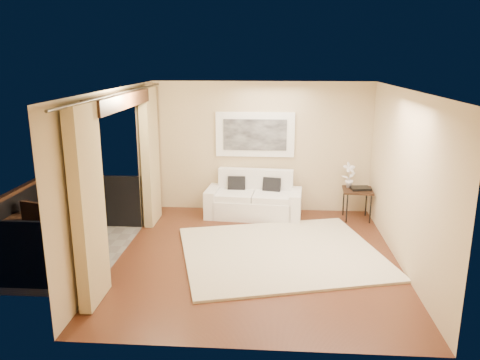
# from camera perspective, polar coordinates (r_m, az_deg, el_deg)

# --- Properties ---
(floor) EXTENTS (5.00, 5.00, 0.00)m
(floor) POSITION_cam_1_polar(r_m,az_deg,el_deg) (7.75, 2.08, -9.37)
(floor) COLOR #532A18
(floor) RESTS_ON ground
(room_shell) EXTENTS (5.00, 6.40, 5.00)m
(room_shell) POSITION_cam_1_polar(r_m,az_deg,el_deg) (7.48, -14.49, 9.33)
(room_shell) COLOR white
(room_shell) RESTS_ON ground
(balcony) EXTENTS (1.81, 2.60, 1.17)m
(balcony) POSITION_cam_1_polar(r_m,az_deg,el_deg) (8.45, -21.11, -7.02)
(balcony) COLOR #605B56
(balcony) RESTS_ON ground
(curtains) EXTENTS (0.16, 4.80, 2.64)m
(curtains) POSITION_cam_1_polar(r_m,az_deg,el_deg) (7.67, -13.79, 0.50)
(curtains) COLOR tan
(curtains) RESTS_ON ground
(artwork) EXTENTS (1.62, 0.07, 0.92)m
(artwork) POSITION_cam_1_polar(r_m,az_deg,el_deg) (9.67, 1.84, 5.55)
(artwork) COLOR white
(artwork) RESTS_ON room_shell
(rug) EXTENTS (3.77, 3.48, 0.04)m
(rug) POSITION_cam_1_polar(r_m,az_deg,el_deg) (7.90, 5.00, -8.77)
(rug) COLOR beige
(rug) RESTS_ON floor
(sofa) EXTENTS (1.98, 0.98, 0.92)m
(sofa) POSITION_cam_1_polar(r_m,az_deg,el_deg) (9.60, 1.72, -2.46)
(sofa) COLOR white
(sofa) RESTS_ON floor
(side_table) EXTENTS (0.61, 0.61, 0.62)m
(side_table) POSITION_cam_1_polar(r_m,az_deg,el_deg) (9.59, 14.14, -1.43)
(side_table) COLOR black
(side_table) RESTS_ON floor
(tray) EXTENTS (0.41, 0.33, 0.05)m
(tray) POSITION_cam_1_polar(r_m,az_deg,el_deg) (9.56, 14.45, -0.99)
(tray) COLOR black
(tray) RESTS_ON side_table
(orchid) EXTENTS (0.32, 0.27, 0.51)m
(orchid) POSITION_cam_1_polar(r_m,az_deg,el_deg) (9.59, 13.17, 0.58)
(orchid) COLOR white
(orchid) RESTS_ON side_table
(bistro_table) EXTENTS (0.66, 0.66, 0.70)m
(bistro_table) POSITION_cam_1_polar(r_m,az_deg,el_deg) (8.32, -24.20, -4.44)
(bistro_table) COLOR black
(bistro_table) RESTS_ON balcony
(balcony_chair_far) EXTENTS (0.51, 0.51, 1.06)m
(balcony_chair_far) POSITION_cam_1_polar(r_m,az_deg,el_deg) (9.08, -19.11, -2.40)
(balcony_chair_far) COLOR black
(balcony_chair_far) RESTS_ON balcony
(balcony_chair_near) EXTENTS (0.55, 0.55, 1.02)m
(balcony_chair_near) POSITION_cam_1_polar(r_m,az_deg,el_deg) (7.89, -24.16, -5.63)
(balcony_chair_near) COLOR black
(balcony_chair_near) RESTS_ON balcony
(ice_bucket) EXTENTS (0.18, 0.18, 0.20)m
(ice_bucket) POSITION_cam_1_polar(r_m,az_deg,el_deg) (8.41, -24.84, -2.99)
(ice_bucket) COLOR white
(ice_bucket) RESTS_ON bistro_table
(candle) EXTENTS (0.06, 0.06, 0.07)m
(candle) POSITION_cam_1_polar(r_m,az_deg,el_deg) (8.39, -23.15, -3.33)
(candle) COLOR red
(candle) RESTS_ON bistro_table
(vase) EXTENTS (0.04, 0.04, 0.18)m
(vase) POSITION_cam_1_polar(r_m,az_deg,el_deg) (8.08, -24.93, -3.78)
(vase) COLOR white
(vase) RESTS_ON bistro_table
(glass_a) EXTENTS (0.06, 0.06, 0.12)m
(glass_a) POSITION_cam_1_polar(r_m,az_deg,el_deg) (8.13, -23.49, -3.73)
(glass_a) COLOR silver
(glass_a) RESTS_ON bistro_table
(glass_b) EXTENTS (0.06, 0.06, 0.12)m
(glass_b) POSITION_cam_1_polar(r_m,az_deg,el_deg) (8.19, -23.20, -3.57)
(glass_b) COLOR silver
(glass_b) RESTS_ON bistro_table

